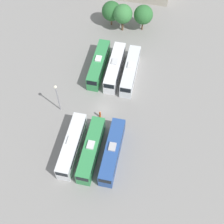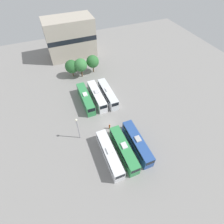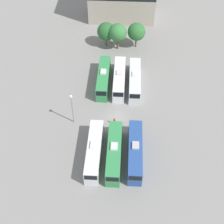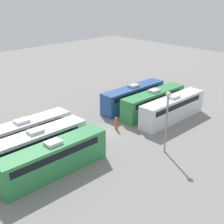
{
  "view_description": "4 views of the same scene",
  "coord_description": "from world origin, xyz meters",
  "views": [
    {
      "loc": [
        8.69,
        -33.79,
        50.39
      ],
      "look_at": [
        1.83,
        -1.41,
        1.77
      ],
      "focal_mm": 50.0,
      "sensor_mm": 36.0,
      "label": 1
    },
    {
      "loc": [
        -10.41,
        -28.22,
        37.35
      ],
      "look_at": [
        1.58,
        1.45,
        2.4
      ],
      "focal_mm": 28.0,
      "sensor_mm": 36.0,
      "label": 2
    },
    {
      "loc": [
        1.36,
        -42.11,
        46.58
      ],
      "look_at": [
        -0.9,
        -1.76,
        3.38
      ],
      "focal_mm": 50.0,
      "sensor_mm": 36.0,
      "label": 3
    },
    {
      "loc": [
        -26.98,
        24.58,
        17.88
      ],
      "look_at": [
        -0.91,
        -0.54,
        3.03
      ],
      "focal_mm": 50.0,
      "sensor_mm": 36.0,
      "label": 4
    }
  ],
  "objects": [
    {
      "name": "worker_person",
      "position": [
        -0.44,
        -1.79,
        0.85
      ],
      "size": [
        0.36,
        0.36,
        1.83
      ],
      "color": "#CC4C19",
      "rests_on": "ground_plane"
    },
    {
      "name": "bus_1",
      "position": [
        -0.07,
        -9.89,
        1.82
      ],
      "size": [
        2.44,
        11.89,
        3.67
      ],
      "color": "#338C4C",
      "rests_on": "ground_plane"
    },
    {
      "name": "bus_0",
      "position": [
        -3.57,
        -9.78,
        1.82
      ],
      "size": [
        2.44,
        11.89,
        3.67
      ],
      "color": "silver",
      "rests_on": "ground_plane"
    },
    {
      "name": "bus_5",
      "position": [
        3.44,
        9.56,
        1.82
      ],
      "size": [
        2.44,
        11.89,
        3.67
      ],
      "color": "silver",
      "rests_on": "ground_plane"
    },
    {
      "name": "bus_4",
      "position": [
        0.06,
        9.85,
        1.82
      ],
      "size": [
        2.44,
        11.89,
        3.67
      ],
      "color": "white",
      "rests_on": "ground_plane"
    },
    {
      "name": "ground_plane",
      "position": [
        0.0,
        0.0,
        0.0
      ],
      "size": [
        118.04,
        118.04,
        0.0
      ],
      "primitive_type": "plane",
      "color": "gray"
    },
    {
      "name": "light_pole",
      "position": [
        -8.47,
        -1.67,
        4.98
      ],
      "size": [
        0.6,
        0.6,
        7.28
      ],
      "color": "gray",
      "rests_on": "ground_plane"
    },
    {
      "name": "bus_2",
      "position": [
        3.61,
        -9.48,
        1.82
      ],
      "size": [
        2.44,
        11.89,
        3.67
      ],
      "color": "#284C93",
      "rests_on": "ground_plane"
    },
    {
      "name": "bus_3",
      "position": [
        -3.44,
        9.96,
        1.82
      ],
      "size": [
        2.44,
        11.89,
        3.67
      ],
      "color": "#338C4C",
      "rests_on": "ground_plane"
    }
  ]
}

